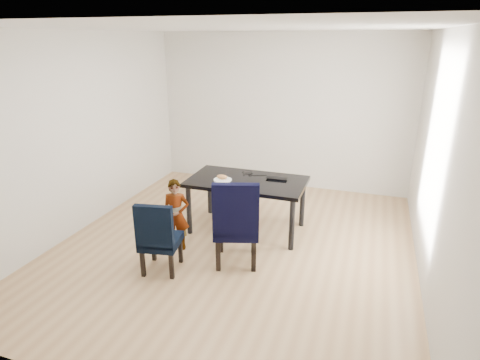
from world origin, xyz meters
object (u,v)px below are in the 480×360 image
(dining_table, at_px, (247,205))
(chair_right, at_px, (236,221))
(child, at_px, (176,215))
(plate, at_px, (223,180))
(laptop, at_px, (277,178))
(chair_left, at_px, (161,235))

(dining_table, height_order, chair_right, chair_right)
(child, bearing_deg, plate, 43.23)
(laptop, bearing_deg, chair_left, 55.61)
(child, relative_size, laptop, 3.24)
(child, distance_m, laptop, 1.49)
(dining_table, distance_m, plate, 0.51)
(chair_left, height_order, plate, chair_left)
(chair_right, xyz_separation_m, child, (-0.83, 0.06, -0.08))
(chair_right, bearing_deg, dining_table, 82.45)
(child, xyz_separation_m, laptop, (1.07, 1.00, 0.29))
(dining_table, bearing_deg, chair_right, -80.37)
(chair_left, height_order, child, child)
(chair_left, xyz_separation_m, laptop, (1.00, 1.51, 0.32))
(plate, bearing_deg, child, -118.85)
(child, bearing_deg, chair_right, -21.93)
(chair_left, bearing_deg, chair_right, 20.12)
(chair_right, height_order, plate, chair_right)
(chair_left, height_order, laptop, chair_left)
(child, bearing_deg, chair_left, -100.71)
(chair_left, xyz_separation_m, plate, (0.31, 1.20, 0.31))
(plate, bearing_deg, chair_left, -104.62)
(child, distance_m, plate, 0.83)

